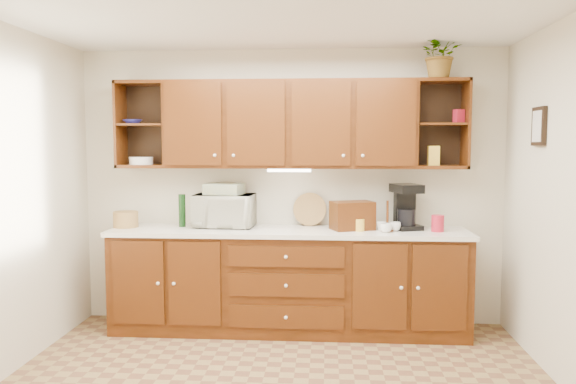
# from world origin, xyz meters

# --- Properties ---
(ceiling) EXTENTS (4.00, 4.00, 0.00)m
(ceiling) POSITION_xyz_m (0.00, 0.00, 2.60)
(ceiling) COLOR white
(ceiling) RESTS_ON back_wall
(back_wall) EXTENTS (4.00, 0.00, 4.00)m
(back_wall) POSITION_xyz_m (0.00, 1.75, 1.30)
(back_wall) COLOR beige
(back_wall) RESTS_ON floor
(base_cabinets) EXTENTS (3.20, 0.60, 0.90)m
(base_cabinets) POSITION_xyz_m (0.00, 1.45, 0.45)
(base_cabinets) COLOR #351806
(base_cabinets) RESTS_ON floor
(countertop) EXTENTS (3.24, 0.64, 0.04)m
(countertop) POSITION_xyz_m (0.00, 1.44, 0.92)
(countertop) COLOR silver
(countertop) RESTS_ON base_cabinets
(upper_cabinets) EXTENTS (3.20, 0.33, 0.80)m
(upper_cabinets) POSITION_xyz_m (0.01, 1.59, 1.89)
(upper_cabinets) COLOR #351806
(upper_cabinets) RESTS_ON back_wall
(undercabinet_light) EXTENTS (0.40, 0.05, 0.02)m
(undercabinet_light) POSITION_xyz_m (0.00, 1.53, 1.47)
(undercabinet_light) COLOR white
(undercabinet_light) RESTS_ON upper_cabinets
(framed_picture) EXTENTS (0.03, 0.24, 0.30)m
(framed_picture) POSITION_xyz_m (1.98, 0.90, 1.85)
(framed_picture) COLOR black
(framed_picture) RESTS_ON right_wall
(wicker_basket) EXTENTS (0.30, 0.30, 0.15)m
(wicker_basket) POSITION_xyz_m (-1.52, 1.47, 1.01)
(wicker_basket) COLOR #AA7A46
(wicker_basket) RESTS_ON countertop
(microwave) EXTENTS (0.56, 0.39, 0.30)m
(microwave) POSITION_xyz_m (-0.61, 1.56, 1.09)
(microwave) COLOR silver
(microwave) RESTS_ON countertop
(towel_stack) EXTENTS (0.37, 0.30, 0.10)m
(towel_stack) POSITION_xyz_m (-0.61, 1.56, 1.29)
(towel_stack) COLOR #E3D46A
(towel_stack) RESTS_ON microwave
(wine_bottle) EXTENTS (0.08, 0.08, 0.31)m
(wine_bottle) POSITION_xyz_m (-1.00, 1.53, 1.09)
(wine_bottle) COLOR black
(wine_bottle) RESTS_ON countertop
(woven_tray) EXTENTS (0.32, 0.11, 0.31)m
(woven_tray) POSITION_xyz_m (0.19, 1.69, 0.95)
(woven_tray) COLOR #AA7A46
(woven_tray) RESTS_ON countertop
(bread_box) EXTENTS (0.42, 0.34, 0.26)m
(bread_box) POSITION_xyz_m (0.58, 1.47, 1.07)
(bread_box) COLOR #351806
(bread_box) RESTS_ON countertop
(mug_tree) EXTENTS (0.25, 0.25, 0.27)m
(mug_tree) POSITION_xyz_m (0.88, 1.39, 0.98)
(mug_tree) COLOR #351806
(mug_tree) RESTS_ON countertop
(canister_red) EXTENTS (0.12, 0.12, 0.15)m
(canister_red) POSITION_xyz_m (1.33, 1.40, 1.01)
(canister_red) COLOR #AF192D
(canister_red) RESTS_ON countertop
(canister_white) EXTENTS (0.10, 0.10, 0.18)m
(canister_white) POSITION_xyz_m (0.60, 1.51, 1.03)
(canister_white) COLOR white
(canister_white) RESTS_ON countertop
(canister_yellow) EXTENTS (0.12, 0.12, 0.11)m
(canister_yellow) POSITION_xyz_m (0.63, 1.39, 0.99)
(canister_yellow) COLOR gold
(canister_yellow) RESTS_ON countertop
(coffee_maker) EXTENTS (0.30, 0.34, 0.41)m
(coffee_maker) POSITION_xyz_m (1.07, 1.55, 1.14)
(coffee_maker) COLOR black
(coffee_maker) RESTS_ON countertop
(bowl_stack) EXTENTS (0.20, 0.20, 0.04)m
(bowl_stack) POSITION_xyz_m (-1.47, 1.57, 1.92)
(bowl_stack) COLOR #292A98
(bowl_stack) RESTS_ON upper_cabinets
(plate_stack) EXTENTS (0.23, 0.23, 0.07)m
(plate_stack) POSITION_xyz_m (-1.39, 1.56, 1.56)
(plate_stack) COLOR white
(plate_stack) RESTS_ON upper_cabinets
(pantry_box_yellow) EXTENTS (0.10, 0.08, 0.18)m
(pantry_box_yellow) POSITION_xyz_m (1.30, 1.55, 1.61)
(pantry_box_yellow) COLOR gold
(pantry_box_yellow) RESTS_ON upper_cabinets
(pantry_box_red) EXTENTS (0.10, 0.09, 0.12)m
(pantry_box_red) POSITION_xyz_m (1.52, 1.56, 1.96)
(pantry_box_red) COLOR #AF192D
(pantry_box_red) RESTS_ON upper_cabinets
(potted_plant) EXTENTS (0.46, 0.42, 0.42)m
(potted_plant) POSITION_xyz_m (1.34, 1.52, 2.50)
(potted_plant) COLOR #999999
(potted_plant) RESTS_ON upper_cabinets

